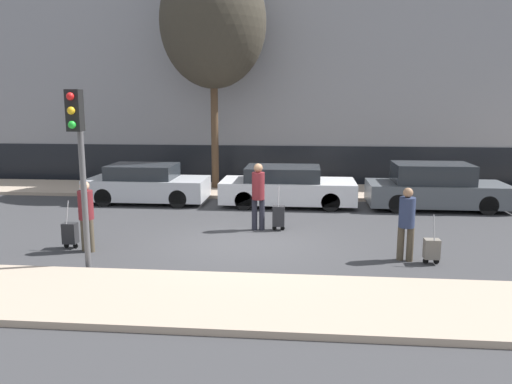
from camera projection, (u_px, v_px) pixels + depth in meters
The scene contains 15 objects.
ground_plane at pixel (247, 243), 12.28m from camera, with size 80.00×80.00×0.00m, color #38383A.
sidewalk_near at pixel (223, 300), 8.60m from camera, with size 28.00×2.50×0.12m.
sidewalk_far at pixel (268, 191), 19.13m from camera, with size 28.00×3.00×0.12m.
building_facade at pixel (275, 56), 21.99m from camera, with size 28.00×3.46×10.87m.
parked_car_0 at pixel (147, 184), 17.15m from camera, with size 4.06×1.81×1.31m.
parked_car_1 at pixel (287, 187), 16.67m from camera, with size 4.44×1.91×1.31m.
parked_car_2 at pixel (435, 188), 16.12m from camera, with size 4.37×1.81×1.47m.
pedestrian_left at pixel (86, 212), 11.43m from camera, with size 0.34×0.34×1.65m.
trolley_left at pixel (70, 233), 11.77m from camera, with size 0.34×0.29×1.15m.
pedestrian_center at pixel (258, 192), 13.34m from camera, with size 0.35×0.34×1.81m.
trolley_center at pixel (279, 216), 13.42m from camera, with size 0.34×0.29×1.21m.
pedestrian_right at pixel (407, 220), 10.76m from camera, with size 0.34×0.34×1.62m.
trolley_right at pixel (432, 249), 10.63m from camera, with size 0.34×0.29×1.09m.
traffic_light at pixel (78, 144), 9.79m from camera, with size 0.28×0.47×3.66m.
bare_tree_near_crossing at pixel (213, 23), 18.44m from camera, with size 3.95×3.95×8.61m.
Camera 1 is at (1.33, -11.79, 3.43)m, focal length 35.00 mm.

